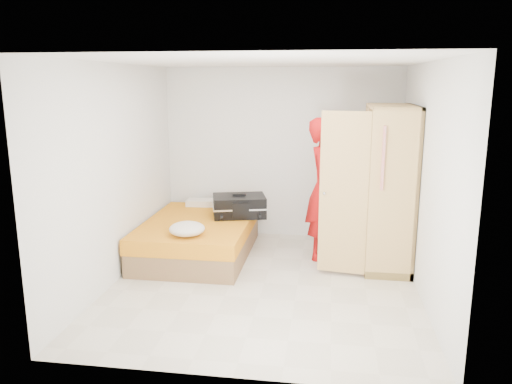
# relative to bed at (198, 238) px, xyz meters

# --- Properties ---
(room) EXTENTS (4.00, 4.02, 2.60)m
(room) POSITION_rel_bed_xyz_m (1.05, -0.87, 1.05)
(room) COLOR beige
(room) RESTS_ON ground
(bed) EXTENTS (1.42, 2.02, 0.50)m
(bed) POSITION_rel_bed_xyz_m (0.00, 0.00, 0.00)
(bed) COLOR brown
(bed) RESTS_ON ground
(wardrobe) EXTENTS (1.17, 1.20, 2.10)m
(wardrobe) POSITION_rel_bed_xyz_m (2.50, -0.01, 0.75)
(wardrobe) COLOR #DFB56D
(wardrobe) RESTS_ON ground
(person) EXTENTS (0.58, 0.77, 1.93)m
(person) POSITION_rel_bed_xyz_m (1.73, 0.19, 0.71)
(person) COLOR #BA130B
(person) RESTS_ON ground
(suitcase) EXTENTS (0.87, 0.72, 0.32)m
(suitcase) POSITION_rel_bed_xyz_m (0.52, 0.33, 0.39)
(suitcase) COLOR black
(suitcase) RESTS_ON bed
(round_cushion) EXTENTS (0.45, 0.45, 0.17)m
(round_cushion) POSITION_rel_bed_xyz_m (0.05, -0.69, 0.33)
(round_cushion) COLOR beige
(round_cushion) RESTS_ON bed
(pillow) EXTENTS (0.52, 0.29, 0.09)m
(pillow) POSITION_rel_bed_xyz_m (-0.13, 0.85, 0.29)
(pillow) COLOR beige
(pillow) RESTS_ON bed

